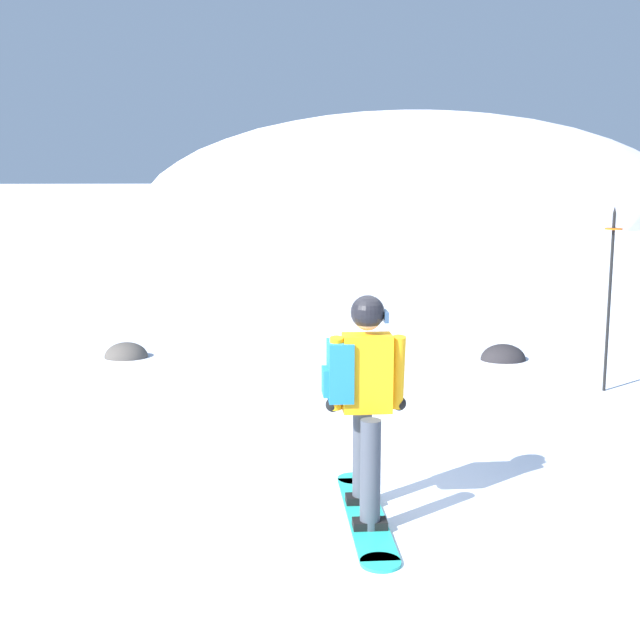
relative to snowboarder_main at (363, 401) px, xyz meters
The scene contains 6 objects.
ground_plane 0.97m from the snowboarder_main, 111.71° to the left, with size 300.00×300.00×0.00m, color white.
ridge_peak_main 41.41m from the snowboarder_main, 78.35° to the left, with size 29.96×26.96×11.45m.
snowboarder_main is the anchor object (origin of this frame).
piste_marker_near 4.88m from the snowboarder_main, 45.61° to the left, with size 0.20×0.20×2.20m.
rock_mid 5.95m from the snowboarder_main, 62.62° to the left, with size 0.63×0.53×0.44m.
rock_small 6.44m from the snowboarder_main, 113.58° to the left, with size 0.61×0.52×0.43m.
Camera 1 is at (-0.74, -6.33, 2.62)m, focal length 47.70 mm.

